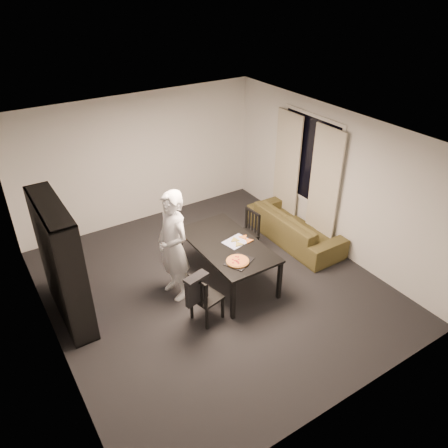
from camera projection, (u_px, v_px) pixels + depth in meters
room at (212, 219)px, 6.60m from camera, size 5.01×5.51×2.61m
window_pane at (310, 159)px, 8.08m from camera, size 0.02×1.40×1.60m
window_frame at (309, 159)px, 8.08m from camera, size 0.03×1.52×1.72m
curtain_left at (324, 188)px, 7.85m from camera, size 0.03×0.70×2.25m
curtain_right at (287, 168)px, 8.60m from camera, size 0.03×0.70×2.25m
bookshelf at (62, 263)px, 6.22m from camera, size 0.35×1.50×1.90m
dining_table at (227, 247)px, 7.08m from camera, size 0.98×1.76×0.73m
chair_left at (203, 296)px, 6.34m from camera, size 0.46×0.46×0.82m
chair_right at (248, 230)px, 7.86m from camera, size 0.43×0.43×0.86m
draped_jacket at (197, 288)px, 6.16m from camera, size 0.39×0.24×0.46m
person at (173, 246)px, 6.65m from camera, size 0.51×0.71×1.83m
baking_tray at (239, 262)px, 6.61m from camera, size 0.50×0.46×0.01m
pepperoni_pizza at (238, 261)px, 6.59m from camera, size 0.35×0.35×0.03m
kitchen_towel at (237, 242)px, 7.09m from camera, size 0.45×0.37×0.01m
pizza_slices at (241, 240)px, 7.10m from camera, size 0.45×0.41×0.01m
sofa at (295, 227)px, 8.33m from camera, size 0.81×2.06×0.60m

